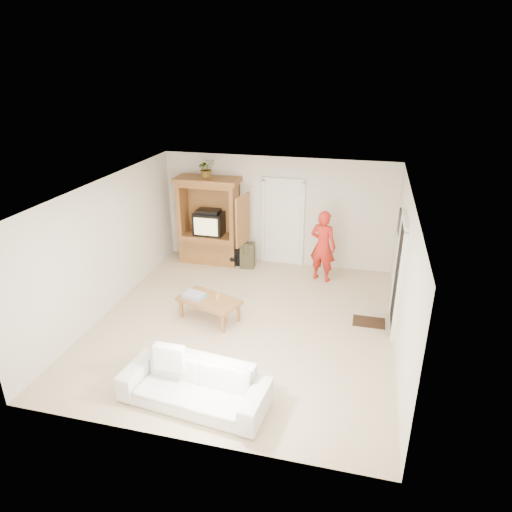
# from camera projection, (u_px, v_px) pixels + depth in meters

# --- Properties ---
(floor) EXTENTS (6.00, 6.00, 0.00)m
(floor) POSITION_uv_depth(u_px,v_px,m) (244.00, 323.00, 8.67)
(floor) COLOR #C9AD86
(floor) RESTS_ON ground
(ceiling) EXTENTS (6.00, 6.00, 0.00)m
(ceiling) POSITION_uv_depth(u_px,v_px,m) (243.00, 190.00, 7.65)
(ceiling) COLOR white
(ceiling) RESTS_ON floor
(wall_back) EXTENTS (5.50, 0.00, 5.50)m
(wall_back) POSITION_uv_depth(u_px,v_px,m) (277.00, 211.00, 10.84)
(wall_back) COLOR silver
(wall_back) RESTS_ON floor
(wall_front) EXTENTS (5.50, 0.00, 5.50)m
(wall_front) POSITION_uv_depth(u_px,v_px,m) (177.00, 358.00, 5.49)
(wall_front) COLOR silver
(wall_front) RESTS_ON floor
(wall_left) EXTENTS (0.00, 6.00, 6.00)m
(wall_left) POSITION_uv_depth(u_px,v_px,m) (106.00, 247.00, 8.77)
(wall_left) COLOR silver
(wall_left) RESTS_ON floor
(wall_right) EXTENTS (0.00, 6.00, 6.00)m
(wall_right) POSITION_uv_depth(u_px,v_px,m) (403.00, 277.00, 7.55)
(wall_right) COLOR silver
(wall_right) RESTS_ON floor
(armoire) EXTENTS (1.82, 1.14, 2.10)m
(armoire) POSITION_uv_depth(u_px,v_px,m) (210.00, 226.00, 11.04)
(armoire) COLOR #95602E
(armoire) RESTS_ON floor
(door_back) EXTENTS (0.85, 0.05, 2.04)m
(door_back) POSITION_uv_depth(u_px,v_px,m) (283.00, 223.00, 10.89)
(door_back) COLOR white
(door_back) RESTS_ON floor
(doorway_right) EXTENTS (0.05, 0.90, 2.04)m
(doorway_right) POSITION_uv_depth(u_px,v_px,m) (398.00, 277.00, 8.20)
(doorway_right) COLOR black
(doorway_right) RESTS_ON floor
(framed_picture) EXTENTS (0.03, 0.60, 0.48)m
(framed_picture) POSITION_uv_depth(u_px,v_px,m) (400.00, 223.00, 9.13)
(framed_picture) COLOR black
(framed_picture) RESTS_ON wall_right
(doormat) EXTENTS (0.60, 0.40, 0.02)m
(doormat) POSITION_uv_depth(u_px,v_px,m) (369.00, 322.00, 8.69)
(doormat) COLOR #382316
(doormat) RESTS_ON floor
(plant) EXTENTS (0.53, 0.52, 0.44)m
(plant) POSITION_uv_depth(u_px,v_px,m) (206.00, 168.00, 10.46)
(plant) COLOR #4C7238
(plant) RESTS_ON armoire
(man) EXTENTS (0.69, 0.55, 1.64)m
(man) POSITION_uv_depth(u_px,v_px,m) (323.00, 246.00, 10.09)
(man) COLOR red
(man) RESTS_ON floor
(sofa) EXTENTS (2.22, 1.08, 0.62)m
(sofa) POSITION_uv_depth(u_px,v_px,m) (194.00, 385.00, 6.54)
(sofa) COLOR silver
(sofa) RESTS_ON floor
(coffee_table) EXTENTS (1.30, 0.98, 0.43)m
(coffee_table) POSITION_uv_depth(u_px,v_px,m) (209.00, 302.00, 8.67)
(coffee_table) COLOR #A46F38
(coffee_table) RESTS_ON floor
(towel) EXTENTS (0.44, 0.37, 0.08)m
(towel) POSITION_uv_depth(u_px,v_px,m) (194.00, 295.00, 8.70)
(towel) COLOR #F0509E
(towel) RESTS_ON coffee_table
(candle) EXTENTS (0.08, 0.08, 0.10)m
(candle) POSITION_uv_depth(u_px,v_px,m) (218.00, 296.00, 8.64)
(candle) COLOR tan
(candle) RESTS_ON coffee_table
(backpack_black) EXTENTS (0.39, 0.29, 0.43)m
(backpack_black) POSITION_uv_depth(u_px,v_px,m) (234.00, 257.00, 11.06)
(backpack_black) COLOR black
(backpack_black) RESTS_ON floor
(backpack_olive) EXTENTS (0.35, 0.26, 0.62)m
(backpack_olive) POSITION_uv_depth(u_px,v_px,m) (248.00, 255.00, 10.91)
(backpack_olive) COLOR #47442B
(backpack_olive) RESTS_ON floor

